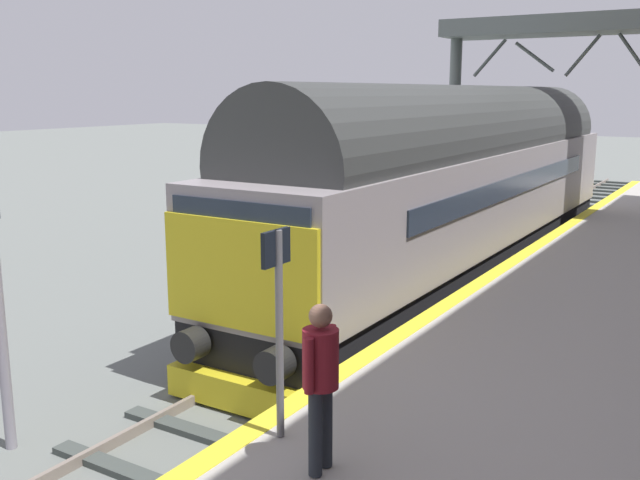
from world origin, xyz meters
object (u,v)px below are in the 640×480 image
(diesel_locomotive, at_px, (461,180))
(platform_number_sign, at_px, (278,304))
(signal_post_far, at_px, (458,152))
(waiting_passenger, at_px, (321,373))

(diesel_locomotive, relative_size, platform_number_sign, 7.98)
(diesel_locomotive, relative_size, signal_post_far, 3.97)
(signal_post_far, distance_m, waiting_passenger, 16.12)
(signal_post_far, relative_size, platform_number_sign, 2.01)
(signal_post_far, xyz_separation_m, platform_number_sign, (3.92, -15.04, -0.30))
(waiting_passenger, bearing_deg, platform_number_sign, 60.83)
(diesel_locomotive, distance_m, signal_post_far, 4.89)
(platform_number_sign, distance_m, waiting_passenger, 0.94)
(platform_number_sign, height_order, waiting_passenger, platform_number_sign)
(platform_number_sign, xyz_separation_m, waiting_passenger, (0.73, -0.37, -0.45))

